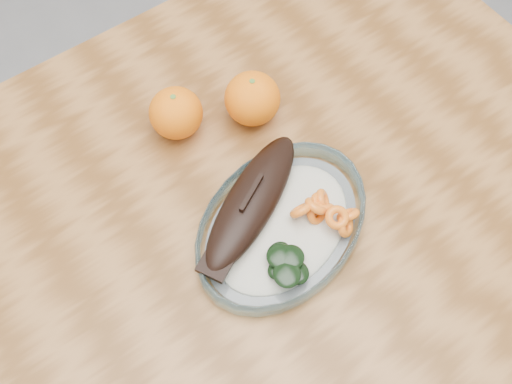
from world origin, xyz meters
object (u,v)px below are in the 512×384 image
Objects in this scene: dining_table at (222,250)px; orange_right at (252,99)px; plated_meal at (280,223)px; orange_left at (176,113)px.

orange_right is at bearing 40.08° from dining_table.
orange_right is at bearing 48.72° from plated_meal.
orange_right is at bearing -23.02° from orange_left.
dining_table is 0.22m from orange_left.
orange_right reaches higher than plated_meal.
dining_table is at bearing -102.72° from orange_left.
dining_table is 0.15m from plated_meal.
orange_left is (0.04, 0.16, 0.14)m from dining_table.
plated_meal is 0.20m from orange_right.
orange_right reaches higher than dining_table.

